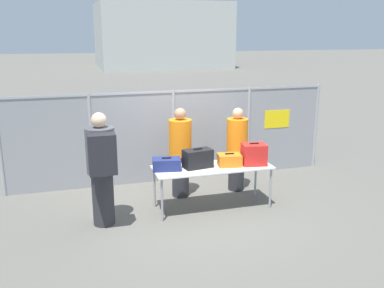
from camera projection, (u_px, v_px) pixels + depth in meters
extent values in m
plane|color=#605E56|center=(196.00, 209.00, 7.66)|extent=(120.00, 120.00, 0.00)
cylinder|color=#9EA0A5|center=(0.00, 148.00, 8.03)|extent=(0.07, 0.07, 1.92)
cylinder|color=#9EA0A5|center=(91.00, 142.00, 8.48)|extent=(0.07, 0.07, 1.92)
cylinder|color=#9EA0A5|center=(174.00, 136.00, 8.94)|extent=(0.07, 0.07, 1.92)
cylinder|color=#9EA0A5|center=(248.00, 131.00, 9.40)|extent=(0.07, 0.07, 1.92)
cylinder|color=#9EA0A5|center=(316.00, 126.00, 9.86)|extent=(0.07, 0.07, 1.92)
cube|color=gray|center=(174.00, 136.00, 8.94)|extent=(6.74, 0.01, 1.92)
cube|color=#9EA0A5|center=(173.00, 92.00, 8.71)|extent=(6.74, 0.04, 0.04)
cube|color=yellow|center=(277.00, 119.00, 9.52)|extent=(0.60, 0.01, 0.40)
cube|color=silver|center=(213.00, 167.00, 7.53)|extent=(2.09, 0.75, 0.02)
cylinder|color=#99999E|center=(162.00, 200.00, 7.07)|extent=(0.04, 0.04, 0.75)
cylinder|color=#99999E|center=(270.00, 188.00, 7.60)|extent=(0.04, 0.04, 0.75)
cylinder|color=#99999E|center=(155.00, 187.00, 7.65)|extent=(0.04, 0.04, 0.75)
cylinder|color=#99999E|center=(256.00, 177.00, 8.18)|extent=(0.04, 0.04, 0.75)
cube|color=navy|center=(167.00, 164.00, 7.33)|extent=(0.52, 0.37, 0.20)
cube|color=black|center=(166.00, 158.00, 7.30)|extent=(0.16, 0.05, 0.02)
cube|color=black|center=(198.00, 159.00, 7.44)|extent=(0.53, 0.35, 0.32)
cube|color=black|center=(198.00, 149.00, 7.39)|extent=(0.16, 0.05, 0.02)
cube|color=orange|center=(229.00, 160.00, 7.56)|extent=(0.44, 0.36, 0.21)
cube|color=black|center=(230.00, 154.00, 7.53)|extent=(0.16, 0.05, 0.02)
cube|color=red|center=(254.00, 154.00, 7.61)|extent=(0.46, 0.39, 0.38)
cube|color=black|center=(254.00, 143.00, 7.56)|extent=(0.16, 0.05, 0.02)
cylinder|color=#2D2D33|center=(103.00, 198.00, 6.96)|extent=(0.35, 0.35, 0.89)
cylinder|color=#4C4C51|center=(101.00, 150.00, 6.76)|extent=(0.46, 0.46, 0.74)
sphere|color=beige|center=(99.00, 120.00, 6.63)|extent=(0.24, 0.24, 0.24)
cube|color=#232328|center=(102.00, 154.00, 6.41)|extent=(0.42, 0.25, 0.62)
cylinder|color=#2D2D33|center=(181.00, 175.00, 8.18)|extent=(0.32, 0.32, 0.82)
cylinder|color=orange|center=(180.00, 138.00, 7.99)|extent=(0.43, 0.43, 0.68)
sphere|color=#A57A5B|center=(180.00, 114.00, 7.88)|extent=(0.22, 0.22, 0.22)
cylinder|color=#2D2D33|center=(236.00, 171.00, 8.51)|extent=(0.31, 0.31, 0.79)
cylinder|color=orange|center=(237.00, 135.00, 8.33)|extent=(0.41, 0.41, 0.66)
sphere|color=tan|center=(238.00, 113.00, 8.22)|extent=(0.21, 0.21, 0.21)
cube|color=#4C6B47|center=(175.00, 135.00, 11.27)|extent=(3.23, 1.51, 0.55)
sphere|color=black|center=(161.00, 150.00, 10.40)|extent=(0.57, 0.57, 0.57)
sphere|color=black|center=(149.00, 135.00, 11.91)|extent=(0.57, 0.57, 0.57)
cylinder|color=#59595B|center=(91.00, 150.00, 10.73)|extent=(1.13, 0.06, 0.06)
cube|color=#B2B7B2|center=(160.00, 35.00, 38.41)|extent=(11.07, 8.83, 5.52)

